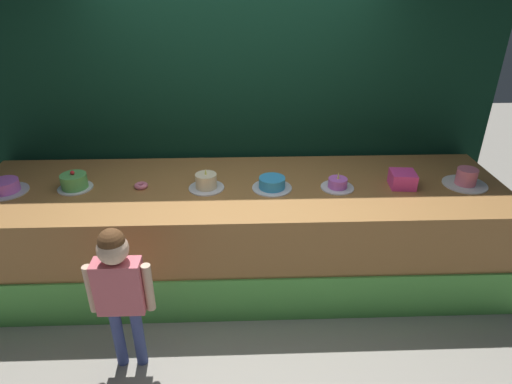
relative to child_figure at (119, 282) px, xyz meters
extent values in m
plane|color=gray|center=(0.77, 0.39, -0.71)|extent=(12.00, 12.00, 0.00)
cube|color=#9E6B38|center=(0.77, 0.99, -0.27)|extent=(4.39, 1.20, 0.89)
cube|color=#59B24C|center=(0.77, 0.38, -0.51)|extent=(4.39, 0.02, 0.40)
cube|color=black|center=(0.77, 1.70, 0.86)|extent=(4.72, 0.08, 3.14)
cylinder|color=#3F4C8C|center=(-0.07, 0.00, -0.47)|extent=(0.08, 0.08, 0.49)
cylinder|color=#3F4C8C|center=(0.07, 0.00, -0.47)|extent=(0.08, 0.08, 0.49)
cube|color=#D86672|center=(0.00, 0.00, -0.03)|extent=(0.30, 0.14, 0.38)
cylinder|color=beige|center=(-0.18, 0.00, -0.05)|extent=(0.06, 0.06, 0.35)
cylinder|color=beige|center=(0.18, 0.00, -0.05)|extent=(0.06, 0.06, 0.35)
sphere|color=beige|center=(0.00, 0.00, 0.25)|extent=(0.20, 0.20, 0.20)
sphere|color=brown|center=(0.00, 0.00, 0.31)|extent=(0.17, 0.17, 0.17)
cube|color=#F5429F|center=(2.10, 0.93, 0.24)|extent=(0.21, 0.21, 0.13)
torus|color=pink|center=(-0.03, 0.98, 0.19)|extent=(0.11, 0.11, 0.04)
cylinder|color=silver|center=(-1.10, 0.95, 0.18)|extent=(0.34, 0.34, 0.01)
cylinder|color=#CC66D8|center=(-1.10, 0.95, 0.23)|extent=(0.22, 0.22, 0.09)
cylinder|color=silver|center=(-0.56, 0.99, 0.18)|extent=(0.28, 0.28, 0.01)
cylinder|color=#59B259|center=(-0.56, 0.99, 0.24)|extent=(0.21, 0.21, 0.11)
sphere|color=red|center=(-0.56, 0.99, 0.32)|extent=(0.03, 0.03, 0.03)
cylinder|color=silver|center=(0.50, 0.95, 0.18)|extent=(0.29, 0.29, 0.01)
cylinder|color=beige|center=(0.50, 0.95, 0.24)|extent=(0.17, 0.17, 0.12)
cone|color=#F2E566|center=(0.50, 0.95, 0.33)|extent=(0.02, 0.02, 0.05)
cylinder|color=silver|center=(1.04, 0.93, 0.18)|extent=(0.32, 0.32, 0.01)
cylinder|color=#3399D8|center=(1.04, 0.93, 0.23)|extent=(0.21, 0.21, 0.09)
cylinder|color=silver|center=(1.57, 0.92, 0.18)|extent=(0.27, 0.27, 0.01)
cylinder|color=#CC66D8|center=(1.57, 0.92, 0.22)|extent=(0.15, 0.15, 0.07)
cone|color=#F2E566|center=(1.57, 0.92, 0.29)|extent=(0.02, 0.02, 0.06)
cylinder|color=white|center=(2.64, 0.94, 0.18)|extent=(0.36, 0.36, 0.01)
cylinder|color=pink|center=(2.64, 0.94, 0.25)|extent=(0.16, 0.16, 0.13)
camera|label=1|loc=(0.79, -2.22, 1.78)|focal=30.55mm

